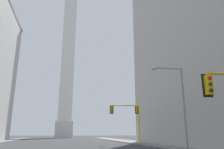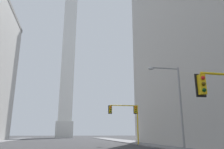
% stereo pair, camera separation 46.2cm
% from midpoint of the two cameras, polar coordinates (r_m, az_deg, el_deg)
% --- Properties ---
extents(sidewalk_right, '(5.00, 113.32, 0.15)m').
position_cam_midpoint_polar(sidewalk_right, '(39.18, 8.83, -17.42)').
color(sidewalk_right, slate).
rests_on(sidewalk_right, ground_plane).
extents(obelisk, '(7.20, 7.20, 76.24)m').
position_cam_midpoint_polar(obelisk, '(103.16, -11.53, 4.83)').
color(obelisk, silver).
rests_on(obelisk, ground_plane).
extents(traffic_light_mid_right, '(4.89, 0.51, 6.13)m').
position_cam_midpoint_polar(traffic_light_mid_right, '(35.01, 4.22, -10.32)').
color(traffic_light_mid_right, yellow).
rests_on(traffic_light_mid_right, ground_plane).
extents(street_lamp, '(3.39, 0.36, 8.29)m').
position_cam_midpoint_polar(street_lamp, '(22.67, 16.41, -5.92)').
color(street_lamp, gray).
rests_on(street_lamp, ground_plane).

